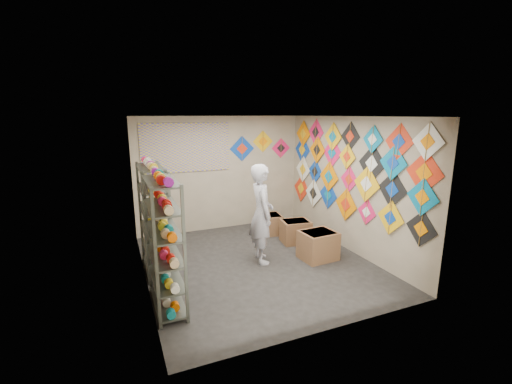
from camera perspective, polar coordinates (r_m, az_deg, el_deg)
name	(u,v)px	position (r m, az deg, el deg)	size (l,w,h in m)	color
ground	(257,263)	(6.59, 0.22, -11.71)	(4.50, 4.50, 0.00)	black
room_walls	(257,177)	(6.09, 0.23, 2.50)	(4.50, 4.50, 4.50)	tan
shelf_rack_front	(165,245)	(5.03, -14.99, -8.46)	(0.40, 1.10, 1.90)	#4C5147
shelf_rack_back	(154,219)	(6.25, -16.70, -4.34)	(0.40, 1.10, 1.90)	#4C5147
string_spools	(158,225)	(5.60, -16.00, -5.26)	(0.12, 2.36, 0.12)	#FF2865
kite_wall_display	(347,170)	(7.13, 14.90, 3.51)	(0.06, 4.33, 2.08)	black
back_wall_kites	(259,146)	(8.48, 0.57, 7.62)	(1.61, 0.02, 0.73)	#0D41AC
poster	(186,148)	(7.93, -11.58, 7.25)	(2.00, 0.01, 1.10)	#6453B4
shopkeeper	(261,214)	(6.36, 0.92, -3.64)	(0.55, 0.74, 1.87)	beige
carton_a	(318,245)	(6.77, 10.30, -8.74)	(0.65, 0.55, 0.55)	brown
carton_b	(295,231)	(7.55, 6.60, -6.54)	(0.60, 0.49, 0.49)	brown
carton_c	(271,224)	(8.05, 2.46, -5.35)	(0.47, 0.52, 0.45)	brown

